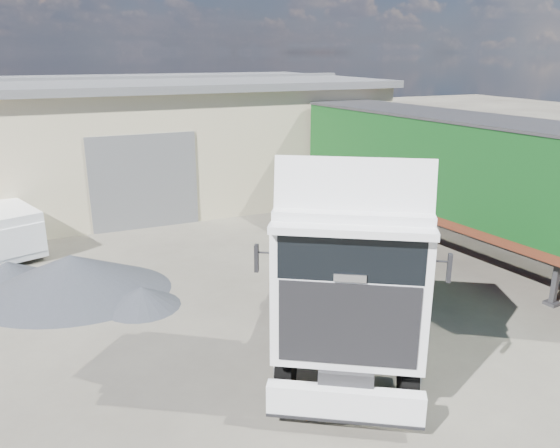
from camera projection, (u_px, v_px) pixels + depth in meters
name	position (u px, v px, depth m)	size (l,w,h in m)	color
ground	(309.00, 334.00, 13.09)	(120.00, 120.00, 0.00)	#2B2823
warehouse	(26.00, 143.00, 24.00)	(30.60, 12.60, 5.42)	#B3AA89
brick_boundary_wall	(496.00, 186.00, 22.34)	(0.35, 26.00, 2.50)	maroon
tractor_unit	(350.00, 276.00, 11.30)	(6.00, 7.41, 4.82)	black
box_trailer	(459.00, 170.00, 17.91)	(4.62, 13.90, 4.53)	#2D2D30
panel_van	(1.00, 228.00, 18.20)	(2.84, 4.32, 1.64)	black
gravel_heap	(69.00, 275.00, 15.23)	(6.73, 6.73, 1.13)	black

